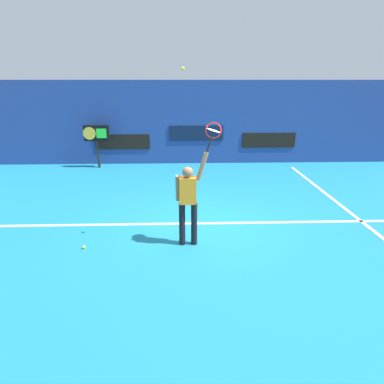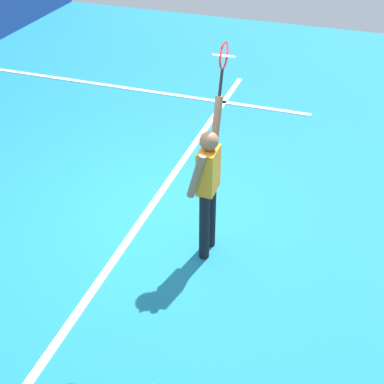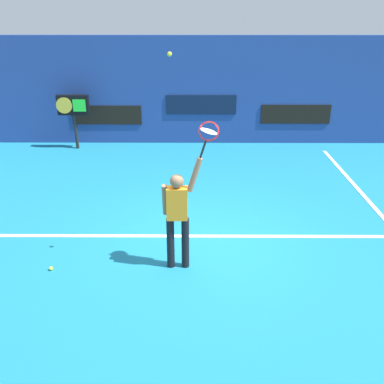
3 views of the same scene
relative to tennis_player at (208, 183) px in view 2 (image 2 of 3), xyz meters
name	(u,v)px [view 2 (image 2 of 3)]	position (x,y,z in m)	size (l,w,h in m)	color
ground_plane	(159,216)	(0.48, 0.85, -1.01)	(18.00, 18.00, 0.00)	teal
court_baseline	(147,213)	(0.48, 1.03, -1.00)	(10.00, 0.10, 0.01)	white
court_sideline	(137,90)	(4.27, 2.85, -1.00)	(0.10, 7.00, 0.01)	white
tennis_player	(208,183)	(0.00, 0.00, 0.00)	(0.66, 0.31, 1.98)	black
tennis_racket	(223,59)	(0.48, 0.00, 1.35)	(0.39, 0.27, 0.63)	black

